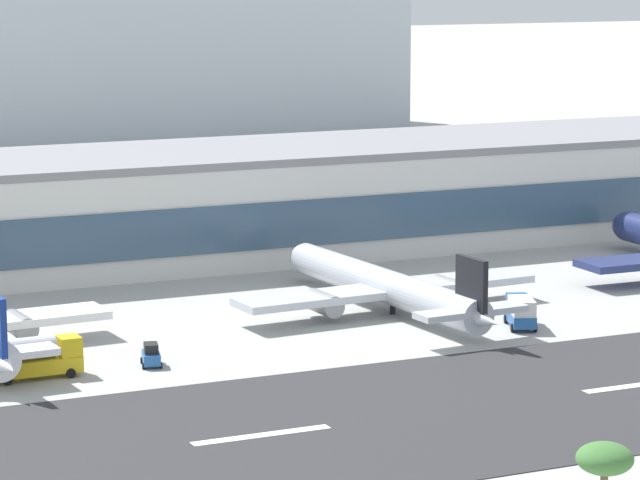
# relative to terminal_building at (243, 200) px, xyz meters

# --- Properties ---
(runway_centreline_dash_3) EXTENTS (12.00, 1.20, 0.01)m
(runway_centreline_dash_3) POSITION_rel_terminal_building_xyz_m (-29.72, -77.08, -6.85)
(runway_centreline_dash_3) COLOR white
(runway_centreline_dash_3) RESTS_ON runway_strip
(runway_centreline_dash_4) EXTENTS (12.00, 1.20, 0.01)m
(runway_centreline_dash_4) POSITION_rel_terminal_building_xyz_m (7.57, -77.08, -6.85)
(runway_centreline_dash_4) COLOR white
(runway_centreline_dash_4) RESTS_ON runway_strip
(terminal_building) EXTENTS (220.41, 27.71, 13.86)m
(terminal_building) POSITION_rel_terminal_building_xyz_m (0.00, 0.00, 0.00)
(terminal_building) COLOR silver
(terminal_building) RESTS_ON ground_plane
(distant_hotel_block) EXTENTS (119.04, 25.44, 33.39)m
(distant_hotel_block) POSITION_rel_terminal_building_xyz_m (34.48, 143.47, 9.76)
(distant_hotel_block) COLOR #A8B2BC
(distant_hotel_block) RESTS_ON ground_plane
(airliner_black_tail_gate_1) EXTENTS (35.85, 41.99, 8.76)m
(airliner_black_tail_gate_1) POSITION_rel_terminal_building_xyz_m (0.72, -41.08, -4.14)
(airliner_black_tail_gate_1) COLOR silver
(airliner_black_tail_gate_1) RESTS_ON ground_plane
(service_baggage_tug_0) EXTENTS (2.52, 3.50, 2.20)m
(service_baggage_tug_0) POSITION_rel_terminal_building_xyz_m (-30.45, -51.68, -5.89)
(service_baggage_tug_0) COLOR #23569E
(service_baggage_tug_0) RESTS_ON ground_plane
(service_fuel_truck_1) EXTENTS (8.55, 3.01, 3.95)m
(service_fuel_truck_1) POSITION_rel_terminal_building_xyz_m (-41.61, -51.57, -4.91)
(service_fuel_truck_1) COLOR gold
(service_fuel_truck_1) RESTS_ON ground_plane
(service_box_truck_2) EXTENTS (4.44, 6.46, 3.25)m
(service_box_truck_2) POSITION_rel_terminal_building_xyz_m (9.97, -52.58, -5.15)
(service_box_truck_2) COLOR #23569E
(service_box_truck_2) RESTS_ON ground_plane
(palm_tree_0) EXTENTS (3.44, 3.44, 10.24)m
(palm_tree_0) POSITION_rel_terminal_building_xyz_m (-24.84, -117.89, 1.97)
(palm_tree_0) COLOR brown
(palm_tree_0) RESTS_ON ground_plane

